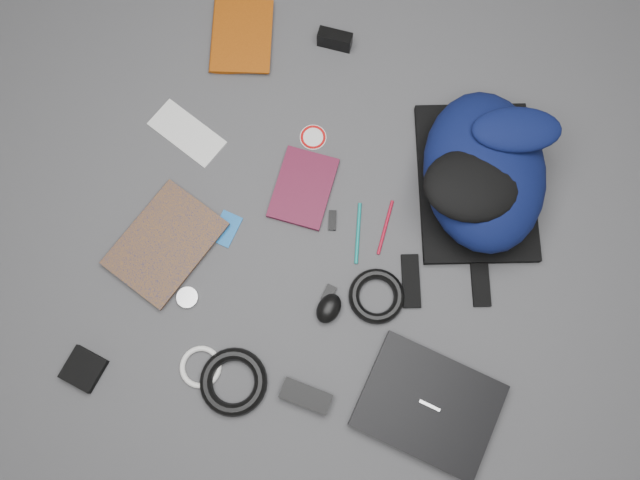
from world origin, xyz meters
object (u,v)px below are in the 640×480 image
(comic_book, at_px, (135,221))
(power_brick, at_px, (306,396))
(compact_camera, at_px, (335,40))
(mouse, at_px, (329,308))
(dvd_case, at_px, (303,188))
(backpack, at_px, (484,171))
(textbook_red, at_px, (212,36))
(laptop, at_px, (429,405))
(pouch, at_px, (84,369))

(comic_book, bearing_deg, power_brick, -8.15)
(comic_book, relative_size, power_brick, 2.28)
(compact_camera, relative_size, mouse, 1.19)
(dvd_case, bearing_deg, power_brick, -73.03)
(compact_camera, xyz_separation_m, power_brick, (0.24, -0.91, -0.01))
(backpack, height_order, mouse, backpack)
(compact_camera, distance_m, power_brick, 0.94)
(backpack, xyz_separation_m, dvd_case, (-0.42, -0.16, -0.09))
(textbook_red, bearing_deg, comic_book, -106.36)
(textbook_red, bearing_deg, dvd_case, -57.84)
(textbook_red, height_order, comic_book, textbook_red)
(backpack, distance_m, laptop, 0.58)
(laptop, distance_m, dvd_case, 0.62)
(laptop, distance_m, textbook_red, 1.13)
(dvd_case, height_order, pouch, pouch)
(laptop, xyz_separation_m, power_brick, (-0.28, -0.08, -0.00))
(mouse, height_order, power_brick, mouse)
(mouse, bearing_deg, pouch, -136.17)
(mouse, relative_size, pouch, 0.90)
(textbook_red, xyz_separation_m, comic_book, (0.01, -0.55, -0.00))
(dvd_case, xyz_separation_m, pouch, (-0.35, -0.61, 0.00))
(backpack, bearing_deg, pouch, -155.16)
(mouse, bearing_deg, laptop, -14.18)
(backpack, relative_size, textbook_red, 2.09)
(pouch, bearing_deg, textbook_red, 92.20)
(backpack, distance_m, compact_camera, 0.55)
(textbook_red, xyz_separation_m, compact_camera, (0.33, 0.09, 0.01))
(mouse, bearing_deg, dvd_case, 131.68)
(comic_book, xyz_separation_m, mouse, (0.54, -0.05, 0.01))
(power_brick, bearing_deg, mouse, 96.09)
(comic_book, height_order, mouse, mouse)
(backpack, height_order, pouch, backpack)
(pouch, bearing_deg, compact_camera, 74.26)
(backpack, height_order, compact_camera, backpack)
(mouse, bearing_deg, backpack, 70.75)
(textbook_red, xyz_separation_m, dvd_case, (0.38, -0.33, -0.00))
(textbook_red, xyz_separation_m, pouch, (0.04, -0.94, -0.00))
(textbook_red, distance_m, comic_book, 0.55)
(textbook_red, distance_m, power_brick, 1.00)
(backpack, distance_m, mouse, 0.51)
(backpack, height_order, comic_book, backpack)
(laptop, height_order, compact_camera, compact_camera)
(textbook_red, distance_m, mouse, 0.82)
(dvd_case, relative_size, pouch, 2.30)
(textbook_red, height_order, pouch, textbook_red)
(power_brick, xyz_separation_m, pouch, (-0.53, -0.12, -0.00))
(comic_book, height_order, dvd_case, comic_book)
(laptop, relative_size, compact_camera, 3.37)
(laptop, bearing_deg, dvd_case, 143.99)
(mouse, distance_m, pouch, 0.61)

